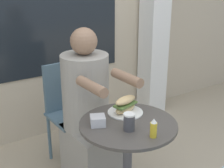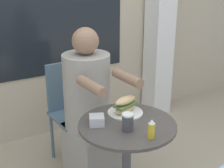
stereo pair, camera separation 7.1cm
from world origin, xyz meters
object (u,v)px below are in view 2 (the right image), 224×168
seated_diner (90,118)px  condiment_bottle (151,129)px  cafe_table (127,150)px  sandwich_on_plate (125,106)px  drink_cup (128,122)px  diner_chair (71,103)px

seated_diner → condiment_bottle: size_ratio=10.52×
cafe_table → condiment_bottle: size_ratio=6.08×
cafe_table → seated_diner: 0.50m
cafe_table → sandwich_on_plate: 0.28m
drink_cup → condiment_bottle: (0.07, -0.14, 0.00)m
condiment_bottle → drink_cup: bearing=116.5°
diner_chair → seated_diner: seated_diner is taller
cafe_table → diner_chair: 0.85m
seated_diner → condiment_bottle: seated_diner is taller
sandwich_on_plate → diner_chair: bearing=97.0°
diner_chair → sandwich_on_plate: diner_chair is taller
cafe_table → seated_diner: size_ratio=0.58×
diner_chair → condiment_bottle: size_ratio=7.48×
sandwich_on_plate → condiment_bottle: condiment_bottle is taller
cafe_table → seated_diner: seated_diner is taller
cafe_table → drink_cup: drink_cup is taller
cafe_table → sandwich_on_plate: size_ratio=2.99×
diner_chair → drink_cup: (-0.03, -0.92, 0.24)m
diner_chair → seated_diner: 0.35m
sandwich_on_plate → condiment_bottle: bearing=-97.9°
seated_diner → drink_cup: 0.62m
diner_chair → drink_cup: size_ratio=8.00×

